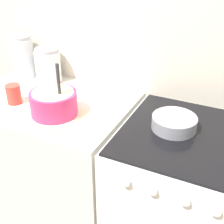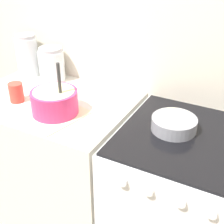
{
  "view_description": "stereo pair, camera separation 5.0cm",
  "coord_description": "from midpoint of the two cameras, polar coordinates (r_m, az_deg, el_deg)",
  "views": [
    {
      "loc": [
        0.51,
        -0.88,
        1.66
      ],
      "look_at": [
        -0.03,
        0.26,
        0.94
      ],
      "focal_mm": 50.0,
      "sensor_mm": 36.0,
      "label": 1
    },
    {
      "loc": [
        0.56,
        -0.85,
        1.66
      ],
      "look_at": [
        -0.03,
        0.26,
        0.94
      ],
      "focal_mm": 50.0,
      "sensor_mm": 36.0,
      "label": 2
    }
  ],
  "objects": [
    {
      "name": "storage_jar_middle",
      "position": [
        1.91,
        -12.33,
        7.96
      ],
      "size": [
        0.15,
        0.15,
        0.2
      ],
      "color": "silver",
      "rests_on": "countertop_cabinet"
    },
    {
      "name": "recipe_page",
      "position": [
        1.52,
        -10.72,
        -1.17
      ],
      "size": [
        0.24,
        0.32,
        0.01
      ],
      "color": "beige",
      "rests_on": "countertop_cabinet"
    },
    {
      "name": "countertop_cabinet",
      "position": [
        1.95,
        -10.97,
        -9.63
      ],
      "size": [
        0.87,
        0.62,
        0.89
      ],
      "color": "silver",
      "rests_on": "ground_plane"
    },
    {
      "name": "mixing_bowl",
      "position": [
        1.53,
        -11.54,
        1.81
      ],
      "size": [
        0.23,
        0.23,
        0.27
      ],
      "color": "#E0336B",
      "rests_on": "countertop_cabinet"
    },
    {
      "name": "storage_jar_left",
      "position": [
        2.01,
        -16.61,
        9.24
      ],
      "size": [
        0.13,
        0.13,
        0.25
      ],
      "color": "silver",
      "rests_on": "countertop_cabinet"
    },
    {
      "name": "wall_back",
      "position": [
        1.67,
        6.04,
        13.42
      ],
      "size": [
        4.73,
        0.05,
        2.4
      ],
      "color": "beige",
      "rests_on": "ground_plane"
    },
    {
      "name": "stove",
      "position": [
        1.7,
        11.47,
        -16.7
      ],
      "size": [
        0.63,
        0.64,
        0.89
      ],
      "color": "silver",
      "rests_on": "ground_plane"
    },
    {
      "name": "tin_can",
      "position": [
        1.7,
        -18.36,
        3.12
      ],
      "size": [
        0.07,
        0.07,
        0.1
      ],
      "color": "#CC3F33",
      "rests_on": "countertop_cabinet"
    },
    {
      "name": "baking_pan",
      "position": [
        1.43,
        10.32,
        -1.86
      ],
      "size": [
        0.2,
        0.2,
        0.06
      ],
      "color": "gray",
      "rests_on": "stove"
    }
  ]
}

